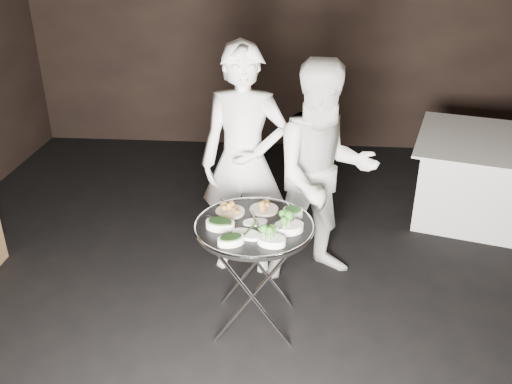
# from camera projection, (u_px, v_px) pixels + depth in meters

# --- Properties ---
(floor) EXTENTS (6.00, 7.00, 0.05)m
(floor) POSITION_uv_depth(u_px,v_px,m) (261.00, 327.00, 3.78)
(floor) COLOR black
(floor) RESTS_ON ground
(wall_back) EXTENTS (6.00, 0.05, 3.00)m
(wall_back) POSITION_uv_depth(u_px,v_px,m) (283.00, 22.00, 6.27)
(wall_back) COLOR black
(wall_back) RESTS_ON floor
(tray_stand) EXTENTS (0.53, 0.44, 0.77)m
(tray_stand) POSITION_uv_depth(u_px,v_px,m) (254.00, 272.00, 3.59)
(tray_stand) COLOR silver
(tray_stand) RESTS_ON floor
(serving_tray) EXTENTS (0.77, 0.77, 0.04)m
(serving_tray) POSITION_uv_depth(u_px,v_px,m) (254.00, 226.00, 3.44)
(serving_tray) COLOR black
(serving_tray) RESTS_ON tray_stand
(potato_plate_a) EXTENTS (0.19, 0.19, 0.07)m
(potato_plate_a) POSITION_uv_depth(u_px,v_px,m) (230.00, 209.00, 3.57)
(potato_plate_a) COLOR beige
(potato_plate_a) RESTS_ON serving_tray
(potato_plate_b) EXTENTS (0.19, 0.19, 0.07)m
(potato_plate_b) POSITION_uv_depth(u_px,v_px,m) (264.00, 207.00, 3.60)
(potato_plate_b) COLOR beige
(potato_plate_b) RESTS_ON serving_tray
(greens_bowl) EXTENTS (0.13, 0.13, 0.08)m
(greens_bowl) POSITION_uv_depth(u_px,v_px,m) (293.00, 212.00, 3.52)
(greens_bowl) COLOR white
(greens_bowl) RESTS_ON serving_tray
(asparagus_plate_a) EXTENTS (0.18, 0.13, 0.03)m
(asparagus_plate_a) POSITION_uv_depth(u_px,v_px,m) (255.00, 221.00, 3.45)
(asparagus_plate_a) COLOR white
(asparagus_plate_a) RESTS_ON serving_tray
(asparagus_plate_b) EXTENTS (0.23, 0.18, 0.04)m
(asparagus_plate_b) POSITION_uv_depth(u_px,v_px,m) (247.00, 233.00, 3.31)
(asparagus_plate_b) COLOR white
(asparagus_plate_b) RESTS_ON serving_tray
(spinach_bowl_a) EXTENTS (0.20, 0.15, 0.08)m
(spinach_bowl_a) POSITION_uv_depth(u_px,v_px,m) (220.00, 223.00, 3.38)
(spinach_bowl_a) COLOR white
(spinach_bowl_a) RESTS_ON serving_tray
(spinach_bowl_b) EXTENTS (0.19, 0.16, 0.07)m
(spinach_bowl_b) POSITION_uv_depth(u_px,v_px,m) (231.00, 239.00, 3.22)
(spinach_bowl_b) COLOR white
(spinach_bowl_b) RESTS_ON serving_tray
(broccoli_bowl_a) EXTENTS (0.22, 0.19, 0.08)m
(broccoli_bowl_a) POSITION_uv_depth(u_px,v_px,m) (289.00, 226.00, 3.35)
(broccoli_bowl_a) COLOR white
(broccoli_bowl_a) RESTS_ON serving_tray
(broccoli_bowl_b) EXTENTS (0.20, 0.16, 0.07)m
(broccoli_bowl_b) POSITION_uv_depth(u_px,v_px,m) (271.00, 239.00, 3.22)
(broccoli_bowl_b) COLOR white
(broccoli_bowl_b) RESTS_ON serving_tray
(serving_utensils) EXTENTS (0.59, 0.44, 0.01)m
(serving_utensils) POSITION_uv_depth(u_px,v_px,m) (258.00, 213.00, 3.47)
(serving_utensils) COLOR silver
(serving_utensils) RESTS_ON serving_tray
(waiter_left) EXTENTS (0.67, 0.45, 1.80)m
(waiter_left) POSITION_uv_depth(u_px,v_px,m) (244.00, 163.00, 4.07)
(waiter_left) COLOR white
(waiter_left) RESTS_ON floor
(waiter_right) EXTENTS (0.97, 0.85, 1.71)m
(waiter_right) POSITION_uv_depth(u_px,v_px,m) (323.00, 175.00, 3.98)
(waiter_right) COLOR white
(waiter_right) RESTS_ON floor
(dining_table) EXTENTS (1.32, 1.32, 0.75)m
(dining_table) POSITION_uv_depth(u_px,v_px,m) (487.00, 178.00, 5.07)
(dining_table) COLOR white
(dining_table) RESTS_ON floor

